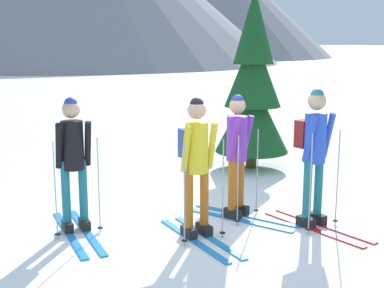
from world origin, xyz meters
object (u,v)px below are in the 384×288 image
at_px(pine_tree_near, 253,88).
at_px(skier_in_yellow, 196,159).
at_px(skier_in_purple, 237,151).
at_px(skier_in_blue, 314,149).
at_px(skier_in_black, 73,160).

bearing_deg(pine_tree_near, skier_in_yellow, -134.89).
distance_m(skier_in_yellow, pine_tree_near, 3.83).
distance_m(skier_in_purple, skier_in_blue, 1.02).
bearing_deg(skier_in_yellow, pine_tree_near, 45.11).
relative_size(skier_in_purple, skier_in_blue, 0.94).
relative_size(skier_in_black, skier_in_blue, 0.98).
distance_m(skier_in_blue, pine_tree_near, 3.30).
xyz_separation_m(skier_in_black, skier_in_purple, (2.12, -0.52, -0.01)).
height_order(skier_in_black, pine_tree_near, pine_tree_near).
height_order(skier_in_purple, skier_in_blue, skier_in_blue).
distance_m(skier_in_black, skier_in_blue, 3.08).
bearing_deg(skier_in_purple, pine_tree_near, 51.60).
distance_m(skier_in_yellow, skier_in_blue, 1.58).
bearing_deg(skier_in_blue, pine_tree_near, 69.60).
height_order(skier_in_yellow, pine_tree_near, pine_tree_near).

